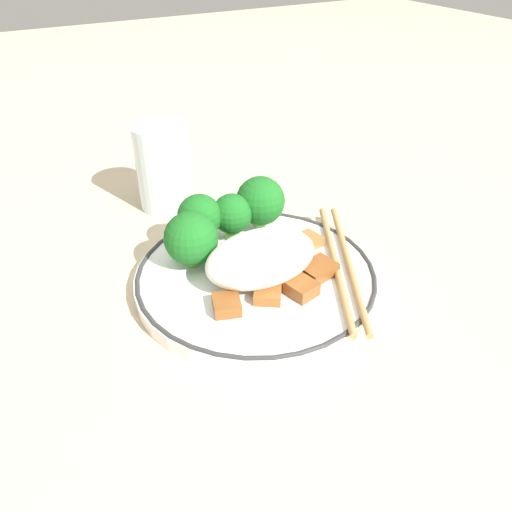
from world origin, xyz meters
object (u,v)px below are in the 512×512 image
plate (256,277)px  broccoli_back_center (232,215)px  chopsticks (342,263)px  broccoli_mid_left (191,239)px  broccoli_back_left (260,201)px  drinking_glass (164,167)px  broccoli_back_right (200,217)px

plate → broccoli_back_center: size_ratio=4.57×
broccoli_back_center → chopsticks: 0.13m
plate → broccoli_mid_left: 0.08m
broccoli_back_left → chopsticks: size_ratio=0.32×
broccoli_back_center → broccoli_mid_left: broccoli_mid_left is taller
plate → chopsticks: (0.08, -0.03, 0.01)m
broccoli_back_center → drinking_glass: size_ratio=0.50×
chopsticks → drinking_glass: bearing=113.4°
plate → chopsticks: size_ratio=1.22×
plate → broccoli_back_center: 0.08m
broccoli_back_right → chopsticks: bearing=-44.6°
broccoli_mid_left → broccoli_back_center: bearing=22.9°
broccoli_mid_left → drinking_glass: (0.03, 0.16, 0.01)m
broccoli_back_right → broccoli_mid_left: size_ratio=0.98×
chopsticks → drinking_glass: (-0.10, 0.24, 0.03)m
broccoli_back_center → broccoli_back_right: (-0.03, 0.01, 0.00)m
broccoli_back_left → broccoli_back_center: size_ratio=1.18×
plate → broccoli_back_right: (-0.03, 0.08, 0.04)m
broccoli_back_center → broccoli_back_right: size_ratio=0.92×
broccoli_mid_left → chopsticks: 0.16m
plate → broccoli_back_right: bearing=109.6°
broccoli_back_center → broccoli_mid_left: (-0.06, -0.02, 0.00)m
plate → broccoli_back_center: broccoli_back_center is taller
plate → drinking_glass: bearing=95.4°
broccoli_back_left → broccoli_mid_left: (-0.10, -0.03, -0.00)m
broccoli_back_left → broccoli_back_center: bearing=-174.9°
drinking_glass → plate: bearing=-84.6°
broccoli_back_left → plate: bearing=-122.4°
broccoli_back_center → broccoli_mid_left: bearing=-157.1°
broccoli_back_center → broccoli_back_left: bearing=5.1°
plate → chopsticks: 0.09m
broccoli_back_right → broccoli_mid_left: broccoli_mid_left is taller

